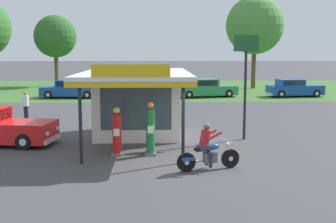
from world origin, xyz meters
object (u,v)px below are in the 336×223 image
object	(u,v)px
motorcycle_with_rider	(208,151)
parked_car_back_row_centre	(70,90)
parked_car_back_row_centre_right	(294,89)
parked_car_back_row_centre_left	(144,92)
gas_pump_nearside	(117,133)
bystander_leaning_by_kiosk	(26,105)
parked_car_back_row_far_left	(206,89)
gas_pump_offside	(151,131)
roadside_pole_sign	(246,69)

from	to	relation	value
motorcycle_with_rider	parked_car_back_row_centre	world-z (taller)	motorcycle_with_rider
parked_car_back_row_centre_right	parked_car_back_row_centre_left	distance (m)	13.25
gas_pump_nearside	parked_car_back_row_centre_left	size ratio (longest dim) A/B	0.34
parked_car_back_row_centre	bystander_leaning_by_kiosk	world-z (taller)	bystander_leaning_by_kiosk
parked_car_back_row_far_left	bystander_leaning_by_kiosk	distance (m)	17.00
motorcycle_with_rider	parked_car_back_row_centre_left	size ratio (longest dim) A/B	0.40
motorcycle_with_rider	gas_pump_nearside	bearing A→B (deg)	146.59
parked_car_back_row_centre_right	parked_car_back_row_centre	xyz separation A→B (m)	(-19.23, -0.21, -0.03)
gas_pump_nearside	gas_pump_offside	distance (m)	1.28
parked_car_back_row_centre_left	bystander_leaning_by_kiosk	size ratio (longest dim) A/B	3.29
gas_pump_nearside	roadside_pole_sign	bearing A→B (deg)	27.30
parked_car_back_row_centre_left	roadside_pole_sign	distance (m)	16.12
bystander_leaning_by_kiosk	parked_car_back_row_centre	bearing A→B (deg)	89.22
gas_pump_nearside	gas_pump_offside	bearing A→B (deg)	0.00
motorcycle_with_rider	bystander_leaning_by_kiosk	size ratio (longest dim) A/B	1.30
bystander_leaning_by_kiosk	gas_pump_nearside	bearing A→B (deg)	-54.91
gas_pump_offside	motorcycle_with_rider	xyz separation A→B (m)	(1.93, -2.11, -0.28)
gas_pump_offside	parked_car_back_row_centre_left	size ratio (longest dim) A/B	0.37
parked_car_back_row_far_left	motorcycle_with_rider	bearing A→B (deg)	-96.56
motorcycle_with_rider	parked_car_back_row_centre	distance (m)	24.34
gas_pump_nearside	parked_car_back_row_far_left	distance (m)	21.49
parked_car_back_row_centre_left	bystander_leaning_by_kiosk	bearing A→B (deg)	-123.82
parked_car_back_row_far_left	parked_car_back_row_centre	bearing A→B (deg)	-179.22
roadside_pole_sign	parked_car_back_row_centre_right	bearing A→B (deg)	65.78
bystander_leaning_by_kiosk	parked_car_back_row_centre_left	bearing A→B (deg)	56.18
parked_car_back_row_far_left	gas_pump_nearside	bearing A→B (deg)	-105.73
motorcycle_with_rider	parked_car_back_row_far_left	xyz separation A→B (m)	(2.62, 22.80, 0.06)
gas_pump_offside	parked_car_back_row_centre	bearing A→B (deg)	108.80
parked_car_back_row_centre	parked_car_back_row_centre_left	world-z (taller)	parked_car_back_row_centre_left
gas_pump_nearside	parked_car_back_row_centre	xyz separation A→B (m)	(-5.71, 20.53, -0.17)
motorcycle_with_rider	parked_car_back_row_centre	bearing A→B (deg)	111.49
gas_pump_offside	parked_car_back_row_centre_left	world-z (taller)	gas_pump_offside
parked_car_back_row_centre_right	bystander_leaning_by_kiosk	size ratio (longest dim) A/B	3.00
gas_pump_offside	parked_car_back_row_centre_left	distance (m)	17.99
parked_car_back_row_centre	bystander_leaning_by_kiosk	distance (m)	12.17
parked_car_back_row_centre_right	roadside_pole_sign	distance (m)	19.81
parked_car_back_row_centre_right	roadside_pole_sign	bearing A→B (deg)	-114.22
gas_pump_offside	parked_car_back_row_centre_right	bearing A→B (deg)	59.44
bystander_leaning_by_kiosk	roadside_pole_sign	xyz separation A→B (m)	(11.34, -5.55, 2.29)
gas_pump_offside	parked_car_back_row_centre_right	world-z (taller)	gas_pump_offside
parked_car_back_row_far_left	parked_car_back_row_centre_left	size ratio (longest dim) A/B	1.02
parked_car_back_row_far_left	roadside_pole_sign	distance (m)	18.04
motorcycle_with_rider	bystander_leaning_by_kiosk	world-z (taller)	bystander_leaning_by_kiosk
parked_car_back_row_centre	bystander_leaning_by_kiosk	size ratio (longest dim) A/B	3.07
motorcycle_with_rider	parked_car_back_row_centre_right	world-z (taller)	motorcycle_with_rider
gas_pump_offside	roadside_pole_sign	xyz separation A→B (m)	(4.18, 2.82, 2.24)
roadside_pole_sign	parked_car_back_row_centre_left	bearing A→B (deg)	107.91
gas_pump_offside	bystander_leaning_by_kiosk	distance (m)	11.01
parked_car_back_row_centre_left	gas_pump_offside	bearing A→B (deg)	-87.72
parked_car_back_row_centre_left	parked_car_back_row_centre	bearing A→B (deg)	157.83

